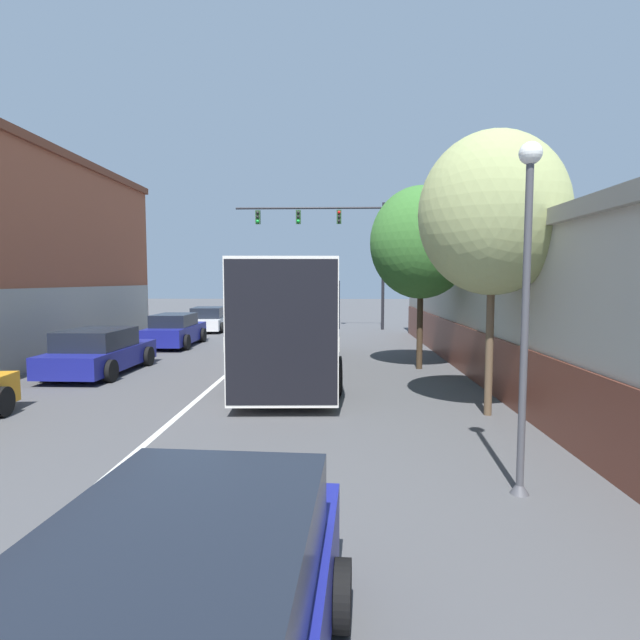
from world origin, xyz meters
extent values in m
cube|color=silver|center=(0.00, 17.74, 0.00)|extent=(0.14, 47.47, 0.01)
cube|color=#9E998E|center=(-6.55, 17.69, 1.34)|extent=(0.24, 19.47, 2.68)
cube|color=#B7B2A3|center=(11.55, 17.14, 2.14)|extent=(8.09, 25.46, 4.27)
cube|color=brown|center=(7.55, 17.14, 0.75)|extent=(0.24, 24.95, 1.50)
cube|color=gray|center=(11.55, 17.14, 4.12)|extent=(8.42, 25.71, 0.30)
cube|color=silver|center=(2.01, 17.89, 1.84)|extent=(2.95, 11.63, 3.22)
cube|color=black|center=(2.01, 17.89, 2.42)|extent=(2.99, 11.40, 1.03)
cube|color=beige|center=(2.01, 17.89, 1.58)|extent=(2.98, 11.51, 0.32)
cube|color=black|center=(2.27, 12.15, 1.84)|extent=(2.38, 0.17, 3.10)
cylinder|color=black|center=(0.60, 21.40, 0.50)|extent=(0.35, 1.01, 1.00)
cylinder|color=black|center=(3.08, 21.52, 0.50)|extent=(0.35, 1.01, 1.00)
cylinder|color=black|center=(0.93, 14.26, 0.50)|extent=(0.35, 1.01, 1.00)
cylinder|color=black|center=(3.41, 14.38, 0.50)|extent=(0.35, 1.01, 1.00)
cube|color=black|center=(2.49, 4.66, 1.20)|extent=(1.73, 2.48, 0.60)
cylinder|color=black|center=(1.65, 5.86, 0.29)|extent=(0.25, 0.59, 0.58)
cylinder|color=black|center=(3.46, 5.76, 0.29)|extent=(0.25, 0.59, 0.58)
cube|color=silver|center=(-4.05, 30.54, 0.47)|extent=(2.18, 4.73, 0.61)
cube|color=black|center=(-4.03, 30.31, 1.08)|extent=(1.84, 2.53, 0.60)
cylinder|color=black|center=(-5.10, 31.87, 0.30)|extent=(0.27, 0.62, 0.60)
cylinder|color=black|center=(-3.27, 32.04, 0.30)|extent=(0.27, 0.62, 0.60)
cylinder|color=black|center=(-4.84, 29.04, 0.30)|extent=(0.27, 0.62, 0.60)
cylinder|color=black|center=(-3.01, 29.21, 0.30)|extent=(0.27, 0.62, 0.60)
cube|color=navy|center=(-4.07, 17.17, 0.50)|extent=(1.95, 4.54, 0.64)
cube|color=black|center=(-4.07, 16.94, 1.12)|extent=(1.77, 2.37, 0.59)
cylinder|color=black|center=(-5.03, 18.58, 0.33)|extent=(0.23, 0.66, 0.66)
cylinder|color=black|center=(-3.07, 18.55, 0.33)|extent=(0.23, 0.66, 0.66)
cylinder|color=black|center=(-5.06, 15.78, 0.33)|extent=(0.23, 0.66, 0.66)
cylinder|color=black|center=(-3.11, 15.76, 0.33)|extent=(0.23, 0.66, 0.66)
cylinder|color=black|center=(-3.77, 12.05, 0.33)|extent=(0.28, 0.68, 0.66)
cube|color=navy|center=(-3.78, 23.73, 0.55)|extent=(1.72, 4.46, 0.73)
cube|color=black|center=(-3.78, 23.51, 1.18)|extent=(1.56, 2.33, 0.54)
cylinder|color=black|center=(-4.66, 25.09, 0.33)|extent=(0.23, 0.67, 0.66)
cylinder|color=black|center=(-2.95, 25.12, 0.33)|extent=(0.23, 0.67, 0.66)
cylinder|color=black|center=(-4.62, 22.34, 0.33)|extent=(0.23, 0.67, 0.66)
cylinder|color=black|center=(-2.90, 22.37, 0.33)|extent=(0.23, 0.67, 0.66)
cylinder|color=black|center=(6.16, 31.47, 3.74)|extent=(0.18, 0.18, 7.47)
cylinder|color=black|center=(1.80, 31.47, 7.17)|extent=(8.72, 0.12, 0.12)
cube|color=#234723|center=(3.54, 31.47, 6.65)|extent=(0.28, 0.24, 0.80)
sphere|color=red|center=(3.54, 31.32, 6.90)|extent=(0.18, 0.18, 0.18)
sphere|color=black|center=(3.54, 31.32, 6.65)|extent=(0.18, 0.18, 0.18)
sphere|color=black|center=(3.54, 31.32, 6.40)|extent=(0.18, 0.18, 0.18)
cube|color=#234723|center=(1.15, 31.47, 6.65)|extent=(0.28, 0.24, 0.80)
sphere|color=black|center=(1.15, 31.32, 6.90)|extent=(0.18, 0.18, 0.18)
sphere|color=black|center=(1.15, 31.32, 6.65)|extent=(0.18, 0.18, 0.18)
sphere|color=green|center=(1.15, 31.32, 6.40)|extent=(0.18, 0.18, 0.18)
cube|color=#234723|center=(-1.25, 31.47, 6.65)|extent=(0.28, 0.24, 0.80)
sphere|color=black|center=(-1.25, 31.32, 6.90)|extent=(0.18, 0.18, 0.18)
sphere|color=black|center=(-1.25, 31.32, 6.65)|extent=(0.18, 0.18, 0.18)
sphere|color=green|center=(-1.25, 31.32, 6.40)|extent=(0.18, 0.18, 0.18)
cone|color=#47474C|center=(5.97, 8.51, 0.10)|extent=(0.26, 0.26, 0.20)
cylinder|color=#47474C|center=(5.97, 8.51, 2.25)|extent=(0.10, 0.10, 4.50)
sphere|color=white|center=(5.97, 8.51, 4.60)|extent=(0.30, 0.30, 0.30)
cylinder|color=brown|center=(6.74, 12.57, 1.51)|extent=(0.17, 0.17, 3.02)
ellipsoid|color=#99A366|center=(6.74, 12.57, 4.35)|extent=(3.14, 2.83, 3.45)
cylinder|color=#3D2D1E|center=(6.18, 18.27, 1.38)|extent=(0.20, 0.20, 2.75)
ellipsoid|color=#38702D|center=(6.18, 18.27, 4.17)|extent=(3.33, 3.00, 3.67)
camera|label=1|loc=(3.44, 1.74, 2.95)|focal=28.00mm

